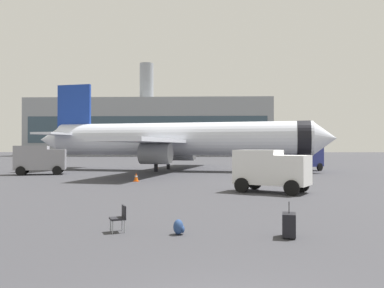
{
  "coord_description": "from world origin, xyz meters",
  "views": [
    {
      "loc": [
        -0.33,
        -5.94,
        2.78
      ],
      "look_at": [
        -1.4,
        23.77,
        3.0
      ],
      "focal_mm": 36.73,
      "sensor_mm": 36.0,
      "label": 1
    }
  ],
  "objects_px": {
    "airplane_at_gate": "(177,139)",
    "safety_cone_far": "(136,177)",
    "rolling_suitcase": "(289,225)",
    "fuel_truck": "(299,156)",
    "cargo_van": "(271,169)",
    "gate_chair": "(120,217)",
    "service_truck": "(40,159)",
    "traveller_backpack": "(179,227)",
    "safety_cone_mid": "(157,165)",
    "safety_cone_near": "(257,166)"
  },
  "relations": [
    {
      "from": "airplane_at_gate",
      "to": "service_truck",
      "type": "height_order",
      "value": "airplane_at_gate"
    },
    {
      "from": "fuel_truck",
      "to": "traveller_backpack",
      "type": "xyz_separation_m",
      "value": [
        -11.51,
        -33.02,
        -1.54
      ]
    },
    {
      "from": "safety_cone_mid",
      "to": "gate_chair",
      "type": "relative_size",
      "value": 0.96
    },
    {
      "from": "fuel_truck",
      "to": "rolling_suitcase",
      "type": "height_order",
      "value": "fuel_truck"
    },
    {
      "from": "safety_cone_far",
      "to": "traveller_backpack",
      "type": "distance_m",
      "value": 19.5
    },
    {
      "from": "cargo_van",
      "to": "safety_cone_far",
      "type": "distance_m",
      "value": 12.03
    },
    {
      "from": "safety_cone_far",
      "to": "airplane_at_gate",
      "type": "bearing_deg",
      "value": 81.13
    },
    {
      "from": "safety_cone_mid",
      "to": "traveller_backpack",
      "type": "xyz_separation_m",
      "value": [
        5.62,
        -38.7,
        -0.18
      ]
    },
    {
      "from": "airplane_at_gate",
      "to": "safety_cone_far",
      "type": "bearing_deg",
      "value": -98.87
    },
    {
      "from": "safety_cone_mid",
      "to": "gate_chair",
      "type": "bearing_deg",
      "value": -84.54
    },
    {
      "from": "safety_cone_near",
      "to": "traveller_backpack",
      "type": "bearing_deg",
      "value": -100.98
    },
    {
      "from": "fuel_truck",
      "to": "rolling_suitcase",
      "type": "relative_size",
      "value": 5.63
    },
    {
      "from": "fuel_truck",
      "to": "cargo_van",
      "type": "relative_size",
      "value": 1.29
    },
    {
      "from": "airplane_at_gate",
      "to": "rolling_suitcase",
      "type": "bearing_deg",
      "value": -79.9
    },
    {
      "from": "safety_cone_near",
      "to": "traveller_backpack",
      "type": "height_order",
      "value": "safety_cone_near"
    },
    {
      "from": "traveller_backpack",
      "to": "safety_cone_mid",
      "type": "bearing_deg",
      "value": 98.27
    },
    {
      "from": "safety_cone_near",
      "to": "rolling_suitcase",
      "type": "bearing_deg",
      "value": -96.01
    },
    {
      "from": "service_truck",
      "to": "traveller_backpack",
      "type": "height_order",
      "value": "service_truck"
    },
    {
      "from": "fuel_truck",
      "to": "traveller_backpack",
      "type": "distance_m",
      "value": 35.0
    },
    {
      "from": "airplane_at_gate",
      "to": "gate_chair",
      "type": "relative_size",
      "value": 41.4
    },
    {
      "from": "safety_cone_far",
      "to": "gate_chair",
      "type": "bearing_deg",
      "value": -81.42
    },
    {
      "from": "safety_cone_near",
      "to": "rolling_suitcase",
      "type": "distance_m",
      "value": 39.33
    },
    {
      "from": "safety_cone_near",
      "to": "rolling_suitcase",
      "type": "height_order",
      "value": "rolling_suitcase"
    },
    {
      "from": "fuel_truck",
      "to": "service_truck",
      "type": "bearing_deg",
      "value": -166.47
    },
    {
      "from": "safety_cone_near",
      "to": "cargo_van",
      "type": "bearing_deg",
      "value": -95.71
    },
    {
      "from": "fuel_truck",
      "to": "safety_cone_far",
      "type": "height_order",
      "value": "fuel_truck"
    },
    {
      "from": "safety_cone_far",
      "to": "traveller_backpack",
      "type": "relative_size",
      "value": 1.49
    },
    {
      "from": "service_truck",
      "to": "safety_cone_near",
      "type": "distance_m",
      "value": 26.51
    },
    {
      "from": "airplane_at_gate",
      "to": "safety_cone_mid",
      "type": "relative_size",
      "value": 42.92
    },
    {
      "from": "cargo_van",
      "to": "safety_cone_mid",
      "type": "relative_size",
      "value": 5.81
    },
    {
      "from": "fuel_truck",
      "to": "safety_cone_far",
      "type": "distance_m",
      "value": 21.59
    },
    {
      "from": "safety_cone_far",
      "to": "rolling_suitcase",
      "type": "relative_size",
      "value": 0.65
    },
    {
      "from": "cargo_van",
      "to": "rolling_suitcase",
      "type": "xyz_separation_m",
      "value": [
        -1.41,
        -11.99,
        -1.06
      ]
    },
    {
      "from": "safety_cone_far",
      "to": "gate_chair",
      "type": "height_order",
      "value": "gate_chair"
    },
    {
      "from": "service_truck",
      "to": "gate_chair",
      "type": "xyz_separation_m",
      "value": [
        13.9,
        -26.12,
        -1.11
      ]
    },
    {
      "from": "fuel_truck",
      "to": "cargo_van",
      "type": "bearing_deg",
      "value": -107.44
    },
    {
      "from": "fuel_truck",
      "to": "safety_cone_near",
      "type": "bearing_deg",
      "value": 124.32
    },
    {
      "from": "cargo_van",
      "to": "safety_cone_far",
      "type": "height_order",
      "value": "cargo_van"
    },
    {
      "from": "airplane_at_gate",
      "to": "fuel_truck",
      "type": "xyz_separation_m",
      "value": [
        14.05,
        -0.15,
        -1.88
      ]
    },
    {
      "from": "rolling_suitcase",
      "to": "gate_chair",
      "type": "distance_m",
      "value": 5.4
    },
    {
      "from": "traveller_backpack",
      "to": "gate_chair",
      "type": "xyz_separation_m",
      "value": [
        -1.96,
        0.31,
        0.27
      ]
    },
    {
      "from": "service_truck",
      "to": "safety_cone_far",
      "type": "bearing_deg",
      "value": -34.15
    },
    {
      "from": "gate_chair",
      "to": "airplane_at_gate",
      "type": "bearing_deg",
      "value": 91.02
    },
    {
      "from": "cargo_van",
      "to": "traveller_backpack",
      "type": "xyz_separation_m",
      "value": [
        -4.82,
        -11.72,
        -1.22
      ]
    },
    {
      "from": "service_truck",
      "to": "rolling_suitcase",
      "type": "height_order",
      "value": "service_truck"
    },
    {
      "from": "rolling_suitcase",
      "to": "cargo_van",
      "type": "bearing_deg",
      "value": 83.31
    },
    {
      "from": "safety_cone_mid",
      "to": "gate_chair",
      "type": "height_order",
      "value": "gate_chair"
    },
    {
      "from": "cargo_van",
      "to": "safety_cone_far",
      "type": "xyz_separation_m",
      "value": [
        -9.58,
        7.19,
        -1.1
      ]
    },
    {
      "from": "safety_cone_mid",
      "to": "rolling_suitcase",
      "type": "distance_m",
      "value": 40.0
    },
    {
      "from": "safety_cone_mid",
      "to": "gate_chair",
      "type": "distance_m",
      "value": 38.56
    }
  ]
}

